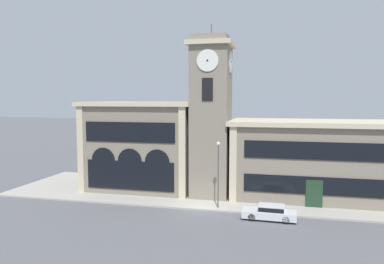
# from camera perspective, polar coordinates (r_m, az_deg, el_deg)

# --- Properties ---
(ground_plane) EXTENTS (300.00, 300.00, 0.00)m
(ground_plane) POSITION_cam_1_polar(r_m,az_deg,el_deg) (34.82, 1.30, -11.89)
(ground_plane) COLOR #56565B
(sidewalk_kerb) EXTENTS (43.97, 12.80, 0.15)m
(sidewalk_kerb) POSITION_cam_1_polar(r_m,az_deg,el_deg) (40.85, 3.23, -9.24)
(sidewalk_kerb) COLOR #A39E93
(sidewalk_kerb) RESTS_ON ground_plane
(clock_tower) EXTENTS (4.50, 4.50, 17.65)m
(clock_tower) POSITION_cam_1_polar(r_m,az_deg,el_deg) (38.26, 2.92, 2.25)
(clock_tower) COLOR gray
(clock_tower) RESTS_ON ground_plane
(town_hall_left_wing) EXTENTS (12.62, 8.40, 9.84)m
(town_hall_left_wing) POSITION_cam_1_polar(r_m,az_deg,el_deg) (42.62, -7.47, -2.01)
(town_hall_left_wing) COLOR gray
(town_hall_left_wing) RESTS_ON ground_plane
(town_hall_right_wing) EXTENTS (16.49, 8.40, 7.97)m
(town_hall_right_wing) POSITION_cam_1_polar(r_m,az_deg,el_deg) (40.07, 17.78, -4.01)
(town_hall_right_wing) COLOR gray
(town_hall_right_wing) RESTS_ON ground_plane
(parked_car_near) EXTENTS (4.54, 1.89, 1.25)m
(parked_car_near) POSITION_cam_1_polar(r_m,az_deg,el_deg) (32.84, 11.81, -11.84)
(parked_car_near) COLOR silver
(parked_car_near) RESTS_ON ground_plane
(street_lamp) EXTENTS (0.36, 0.36, 6.12)m
(street_lamp) POSITION_cam_1_polar(r_m,az_deg,el_deg) (34.34, 4.02, -5.05)
(street_lamp) COLOR #4C4C51
(street_lamp) RESTS_ON sidewalk_kerb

